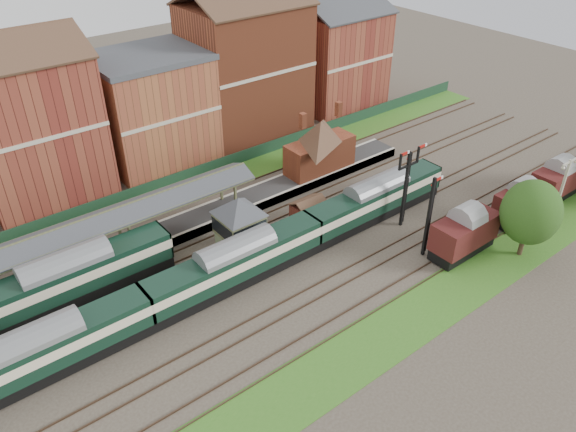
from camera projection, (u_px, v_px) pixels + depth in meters
ground at (289, 259)px, 50.60m from camera, size 160.00×160.00×0.00m
grass_back at (198, 188)px, 61.08m from camera, size 90.00×4.50×0.06m
grass_front at (387, 334)px, 42.70m from camera, size 90.00×5.00×0.06m
fence at (188, 175)px, 62.00m from camera, size 90.00×0.12×1.50m
platform at (186, 226)px, 54.14m from camera, size 55.00×3.40×1.00m
signal_box at (240, 225)px, 49.42m from camera, size 5.40×5.40×6.00m
brick_hut at (309, 214)px, 54.66m from camera, size 3.20×2.64×2.94m
station_building at (320, 145)px, 61.03m from camera, size 8.10×8.10×5.90m
canopy at (121, 211)px, 48.79m from camera, size 26.00×3.89×4.08m
semaphore_bracket at (406, 184)px, 52.63m from camera, size 3.60×0.25×8.18m
semaphore_siding at (429, 216)px, 48.90m from camera, size 1.23×0.25×8.00m
yard_lamp at (562, 188)px, 53.26m from camera, size 2.60×0.22×7.00m
town_backdrop at (150, 103)px, 63.07m from camera, size 69.00×10.00×16.00m
dmu_train at (237, 263)px, 46.51m from camera, size 49.25×2.59×3.78m
platform_railcar at (69, 278)px, 44.68m from camera, size 17.13×2.70×3.94m
goods_van_a at (464, 233)px, 50.11m from camera, size 6.53×2.83×3.96m
goods_van_b at (520, 202)px, 54.79m from camera, size 5.88×2.55×3.57m
goods_van_c at (557, 181)px, 58.18m from camera, size 6.23×2.70×3.78m
tree_far at (531, 212)px, 48.64m from camera, size 5.17×5.17×7.54m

